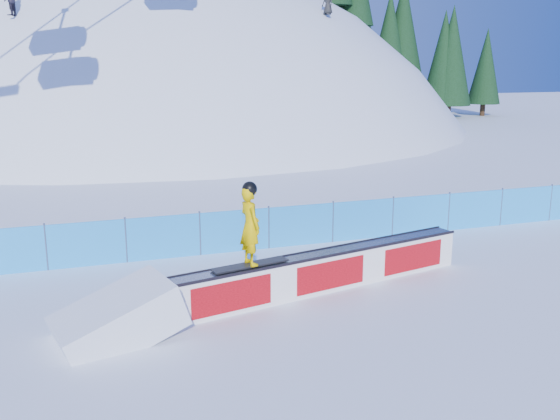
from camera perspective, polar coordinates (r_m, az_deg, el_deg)
name	(u,v)px	position (r m, az deg, el deg)	size (l,w,h in m)	color
ground	(372,298)	(14.46, 8.38, -7.99)	(160.00, 160.00, 0.00)	white
snow_hill	(154,323)	(59.05, -11.48, -10.09)	(64.00, 64.00, 64.00)	white
treeline	(405,13)	(60.12, 11.40, 17.22)	(23.84, 12.32, 21.37)	black
safety_fence	(301,225)	(18.19, 1.97, -1.39)	(22.05, 0.05, 1.30)	#2097F2
rail_box	(325,271)	(14.70, 4.10, -5.59)	(7.82, 2.26, 0.95)	white
snow_ramp	(119,337)	(12.83, -14.51, -11.16)	(2.30, 1.54, 0.86)	white
snowboarder	(250,225)	(13.28, -2.76, -1.37)	(1.80, 0.70, 1.85)	black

